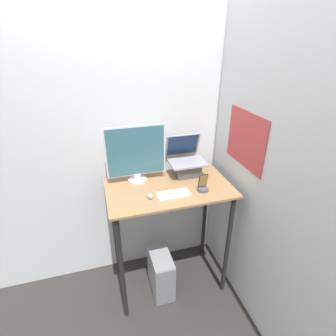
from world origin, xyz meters
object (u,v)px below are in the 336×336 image
object	(u,v)px
laptop	(187,165)
computer_tower	(161,272)
monitor	(136,155)
mouse	(150,196)
keyboard	(174,194)
cell_phone	(203,187)

from	to	relation	value
laptop	computer_tower	size ratio (longest dim) A/B	0.80
monitor	mouse	distance (m)	0.38
keyboard	mouse	bearing A→B (deg)	176.33
laptop	keyboard	xyz separation A→B (m)	(-0.22, -0.30, -0.09)
laptop	cell_phone	xyz separation A→B (m)	(0.03, -0.31, -0.06)
mouse	computer_tower	xyz separation A→B (m)	(0.08, 0.03, -0.90)
mouse	computer_tower	world-z (taller)	mouse
monitor	computer_tower	size ratio (longest dim) A/B	1.14
monitor	cell_phone	world-z (taller)	monitor
keyboard	monitor	bearing A→B (deg)	127.73
monitor	mouse	xyz separation A→B (m)	(0.05, -0.29, -0.23)
mouse	cell_phone	bearing A→B (deg)	-2.25
cell_phone	mouse	bearing A→B (deg)	177.75
mouse	monitor	bearing A→B (deg)	98.91
computer_tower	mouse	bearing A→B (deg)	-157.82
laptop	computer_tower	bearing A→B (deg)	-141.49
monitor	laptop	bearing A→B (deg)	-0.38
laptop	cell_phone	world-z (taller)	laptop
cell_phone	computer_tower	xyz separation A→B (m)	(-0.35, 0.05, -0.92)
laptop	cell_phone	size ratio (longest dim) A/B	2.33
computer_tower	keyboard	bearing A→B (deg)	-23.86
monitor	computer_tower	world-z (taller)	monitor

